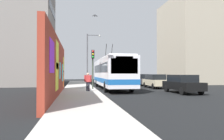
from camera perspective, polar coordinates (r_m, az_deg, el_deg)
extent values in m
plane|color=black|center=(19.62, -3.93, -5.88)|extent=(80.00, 80.00, 0.00)
cube|color=#ADA8A0|center=(19.51, -8.64, -5.68)|extent=(48.00, 3.20, 0.15)
cube|color=maroon|center=(15.36, -14.84, 0.47)|extent=(13.71, 0.30, 4.13)
cube|color=orange|center=(20.83, -13.09, -2.50)|extent=(1.28, 0.02, 1.36)
cube|color=yellow|center=(14.00, -14.67, 3.93)|extent=(1.86, 0.02, 1.78)
cube|color=#33D8E5|center=(16.33, -13.98, -0.17)|extent=(0.83, 0.02, 1.24)
cube|color=yellow|center=(13.80, -14.74, -1.72)|extent=(1.92, 0.02, 1.76)
cube|color=yellow|center=(20.98, -13.05, 1.62)|extent=(1.01, 0.02, 1.32)
cube|color=#33D8E5|center=(19.47, -13.31, -0.75)|extent=(1.09, 0.02, 1.54)
cube|color=#8C19D8|center=(10.95, -16.03, 3.58)|extent=(1.98, 0.02, 1.66)
cube|color=gray|center=(32.35, -22.81, 9.12)|extent=(9.28, 7.64, 14.56)
cube|color=black|center=(31.34, -15.97, 4.09)|extent=(7.89, 0.04, 1.10)
cube|color=black|center=(31.78, -15.95, 9.85)|extent=(7.89, 0.04, 1.10)
cube|color=black|center=(32.52, -15.92, 15.40)|extent=(7.89, 0.04, 1.10)
cube|color=#9E937F|center=(37.81, 20.64, 7.09)|extent=(10.54, 7.75, 13.80)
cube|color=black|center=(39.66, 25.52, 3.11)|extent=(8.96, 0.04, 1.10)
cube|color=black|center=(40.00, 25.49, 7.69)|extent=(8.96, 0.04, 1.10)
cube|color=black|center=(40.60, 25.46, 12.16)|extent=(8.96, 0.04, 1.10)
cube|color=silver|center=(22.73, -0.18, -0.62)|extent=(12.51, 2.59, 2.72)
cube|color=silver|center=(22.78, -0.18, 2.96)|extent=(12.01, 2.38, 0.12)
cube|color=#1959A5|center=(22.74, -0.18, -2.66)|extent=(12.53, 2.61, 0.44)
cube|color=black|center=(16.63, 3.42, 1.11)|extent=(0.04, 2.20, 1.23)
cube|color=black|center=(22.74, -0.18, 0.41)|extent=(11.51, 2.62, 0.87)
cube|color=orange|center=(16.67, 3.41, 3.30)|extent=(0.06, 1.42, 0.28)
cylinder|color=black|center=(24.75, -0.11, 4.61)|extent=(1.43, 0.06, 2.00)
cylinder|color=black|center=(24.65, -1.72, 4.64)|extent=(1.43, 0.06, 2.00)
cylinder|color=black|center=(19.11, 5.32, -4.51)|extent=(1.00, 0.28, 1.00)
cylinder|color=black|center=(18.64, -1.68, -4.60)|extent=(1.00, 0.28, 1.00)
cylinder|color=black|center=(26.91, 0.85, -3.45)|extent=(1.00, 0.28, 1.00)
cylinder|color=black|center=(26.58, -4.13, -3.48)|extent=(1.00, 0.28, 1.00)
cube|color=black|center=(18.93, 18.66, -4.05)|extent=(4.38, 1.78, 0.66)
cube|color=black|center=(18.98, 18.53, -2.13)|extent=(2.63, 1.60, 0.60)
cylinder|color=black|center=(18.11, 23.06, -5.22)|extent=(0.64, 0.22, 0.64)
cylinder|color=black|center=(17.31, 18.65, -5.45)|extent=(0.64, 0.22, 0.64)
cylinder|color=black|center=(20.59, 18.68, -4.70)|extent=(0.64, 0.22, 0.64)
cylinder|color=black|center=(19.89, 14.66, -4.86)|extent=(0.64, 0.22, 0.64)
cube|color=#C6B793|center=(24.53, 11.74, -3.33)|extent=(4.26, 1.74, 0.66)
cube|color=black|center=(24.59, 11.67, -1.86)|extent=(2.55, 1.57, 0.60)
cylinder|color=black|center=(23.56, 14.76, -4.23)|extent=(0.64, 0.22, 0.64)
cylinder|color=black|center=(22.96, 11.24, -4.33)|extent=(0.64, 0.22, 0.64)
cylinder|color=black|center=(26.14, 12.19, -3.90)|extent=(0.64, 0.22, 0.64)
cylinder|color=black|center=(25.60, 8.98, -3.97)|extent=(0.64, 0.22, 0.64)
cube|color=#38383D|center=(29.72, 7.83, -2.90)|extent=(4.14, 1.91, 0.66)
cube|color=black|center=(29.78, 7.78, -1.69)|extent=(2.48, 1.72, 0.60)
cylinder|color=black|center=(28.72, 10.29, -3.63)|extent=(0.64, 0.22, 0.64)
cylinder|color=black|center=(28.18, 7.02, -3.69)|extent=(0.64, 0.22, 0.64)
cylinder|color=black|center=(31.30, 8.57, -3.40)|extent=(0.64, 0.22, 0.64)
cylinder|color=black|center=(30.80, 5.54, -3.45)|extent=(0.64, 0.22, 0.64)
cube|color=#B21E19|center=(35.11, 5.05, -2.59)|extent=(4.60, 1.91, 0.66)
cube|color=black|center=(35.18, 5.01, -1.56)|extent=(2.76, 1.71, 0.60)
cylinder|color=black|center=(33.89, 7.11, -3.21)|extent=(0.64, 0.22, 0.64)
cylinder|color=black|center=(33.44, 4.31, -3.24)|extent=(0.64, 0.22, 0.64)
cylinder|color=black|center=(36.81, 5.73, -3.02)|extent=(0.64, 0.22, 0.64)
cylinder|color=black|center=(36.39, 3.14, -3.05)|extent=(0.64, 0.22, 0.64)
cylinder|color=#1E1E2D|center=(18.47, -6.32, -4.49)|extent=(0.14, 0.14, 0.79)
cylinder|color=#1E1E2D|center=(18.47, -6.82, -4.49)|extent=(0.14, 0.14, 0.79)
cube|color=#BF3333|center=(18.44, -6.57, -2.35)|extent=(0.22, 0.46, 0.59)
cylinder|color=#BF3333|center=(18.46, -5.70, -2.26)|extent=(0.09, 0.09, 0.56)
cylinder|color=#BF3333|center=(18.42, -7.44, -2.25)|extent=(0.09, 0.09, 0.56)
sphere|color=tan|center=(18.43, -6.57, -1.09)|extent=(0.21, 0.21, 0.21)
cylinder|color=#2D382D|center=(20.90, -5.27, 0.17)|extent=(0.14, 0.14, 3.88)
cube|color=black|center=(20.76, -5.22, 4.30)|extent=(0.20, 0.28, 0.84)
sphere|color=red|center=(20.68, -5.19, 5.10)|extent=(0.18, 0.18, 0.18)
sphere|color=yellow|center=(20.65, -5.20, 4.33)|extent=(0.18, 0.18, 0.18)
sphere|color=green|center=(20.63, -5.20, 3.56)|extent=(0.18, 0.18, 0.18)
cylinder|color=#4C4C51|center=(29.19, -6.75, 2.96)|extent=(0.18, 0.18, 7.01)
cylinder|color=#4C4C51|center=(29.66, -5.08, 9.44)|extent=(0.10, 1.70, 0.10)
ellipsoid|color=silver|center=(29.73, -3.42, 9.31)|extent=(0.44, 0.28, 0.20)
ellipsoid|color=#47474C|center=(20.96, -4.73, 14.50)|extent=(0.32, 0.14, 0.12)
cube|color=#47474C|center=(20.98, -4.33, 14.57)|extent=(0.20, 0.24, 0.18)
cube|color=#47474C|center=(20.96, -5.12, 14.59)|extent=(0.20, 0.24, 0.18)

